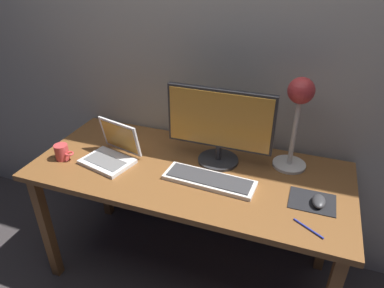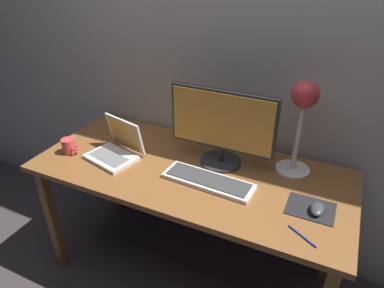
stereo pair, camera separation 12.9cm
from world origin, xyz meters
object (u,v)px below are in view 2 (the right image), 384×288
at_px(laptop, 118,146).
at_px(desk_lamp, 303,111).
at_px(monitor, 222,125).
at_px(pen, 302,236).
at_px(keyboard_main, 208,181).
at_px(mouse, 317,209).
at_px(coffee_mug, 69,146).

height_order(laptop, desk_lamp, desk_lamp).
bearing_deg(monitor, pen, -36.97).
relative_size(keyboard_main, desk_lamp, 0.95).
height_order(keyboard_main, mouse, mouse).
distance_m(monitor, desk_lamp, 0.38).
xyz_separation_m(desk_lamp, coffee_mug, (-1.13, -0.34, -0.29)).
distance_m(mouse, coffee_mug, 1.29).
bearing_deg(laptop, pen, -11.04).
xyz_separation_m(laptop, desk_lamp, (0.88, 0.25, 0.27)).
bearing_deg(desk_lamp, pen, -74.39).
bearing_deg(pen, monitor, 143.03).
xyz_separation_m(keyboard_main, mouse, (0.50, 0.00, 0.01)).
bearing_deg(mouse, desk_lamp, 119.46).
distance_m(keyboard_main, laptop, 0.54).
bearing_deg(mouse, coffee_mug, -177.10).
bearing_deg(keyboard_main, desk_lamp, 38.61).
distance_m(laptop, mouse, 1.03).
height_order(monitor, keyboard_main, monitor).
distance_m(monitor, mouse, 0.58).
height_order(monitor, coffee_mug, monitor).
relative_size(coffee_mug, pen, 0.76).
height_order(monitor, desk_lamp, desk_lamp).
bearing_deg(monitor, desk_lamp, 13.25).
height_order(monitor, mouse, monitor).
relative_size(desk_lamp, coffee_mug, 4.43).
bearing_deg(keyboard_main, mouse, 0.10).
distance_m(keyboard_main, desk_lamp, 0.54).
height_order(desk_lamp, coffee_mug, desk_lamp).
distance_m(coffee_mug, pen, 1.26).
xyz_separation_m(monitor, mouse, (0.51, -0.19, -0.20)).
bearing_deg(keyboard_main, laptop, 177.24).
height_order(desk_lamp, pen, desk_lamp).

